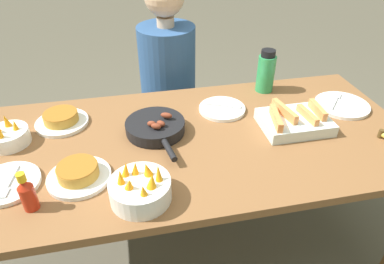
# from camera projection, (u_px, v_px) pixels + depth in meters

# --- Properties ---
(ground_plane) EXTENTS (14.00, 14.00, 0.00)m
(ground_plane) POSITION_uv_depth(u_px,v_px,m) (192.00, 249.00, 1.83)
(ground_plane) COLOR #565142
(dining_table) EXTENTS (1.85, 0.86, 0.74)m
(dining_table) POSITION_uv_depth(u_px,v_px,m) (192.00, 155.00, 1.46)
(dining_table) COLOR brown
(dining_table) RESTS_ON ground_plane
(melon_tray) EXTENTS (0.28, 0.22, 0.09)m
(melon_tray) POSITION_uv_depth(u_px,v_px,m) (294.00, 121.00, 1.46)
(melon_tray) COLOR silver
(melon_tray) RESTS_ON dining_table
(skillet) EXTENTS (0.25, 0.37, 0.08)m
(skillet) POSITION_uv_depth(u_px,v_px,m) (156.00, 127.00, 1.43)
(skillet) COLOR black
(skillet) RESTS_ON dining_table
(frittata_plate_center) EXTENTS (0.22, 0.22, 0.06)m
(frittata_plate_center) POSITION_uv_depth(u_px,v_px,m) (78.00, 174.00, 1.19)
(frittata_plate_center) COLOR white
(frittata_plate_center) RESTS_ON dining_table
(frittata_plate_side) EXTENTS (0.22, 0.22, 0.06)m
(frittata_plate_side) POSITION_uv_depth(u_px,v_px,m) (61.00, 120.00, 1.48)
(frittata_plate_side) COLOR white
(frittata_plate_side) RESTS_ON dining_table
(empty_plate_near_front) EXTENTS (0.25, 0.25, 0.02)m
(empty_plate_near_front) POSITION_uv_depth(u_px,v_px,m) (342.00, 105.00, 1.61)
(empty_plate_near_front) COLOR white
(empty_plate_near_front) RESTS_ON dining_table
(empty_plate_far_left) EXTENTS (0.22, 0.22, 0.02)m
(empty_plate_far_left) POSITION_uv_depth(u_px,v_px,m) (7.00, 184.00, 1.18)
(empty_plate_far_left) COLOR white
(empty_plate_far_left) RESTS_ON dining_table
(empty_plate_far_right) EXTENTS (0.21, 0.21, 0.02)m
(empty_plate_far_right) POSITION_uv_depth(u_px,v_px,m) (222.00, 109.00, 1.59)
(empty_plate_far_right) COLOR white
(empty_plate_far_right) RESTS_ON dining_table
(fruit_bowl_mango) EXTENTS (0.20, 0.20, 0.13)m
(fruit_bowl_mango) POSITION_uv_depth(u_px,v_px,m) (140.00, 189.00, 1.11)
(fruit_bowl_mango) COLOR white
(fruit_bowl_mango) RESTS_ON dining_table
(fruit_bowl_citrus) EXTENTS (0.16, 0.16, 0.12)m
(fruit_bowl_citrus) POSITION_uv_depth(u_px,v_px,m) (7.00, 136.00, 1.36)
(fruit_bowl_citrus) COLOR white
(fruit_bowl_citrus) RESTS_ON dining_table
(water_bottle) EXTENTS (0.09, 0.09, 0.21)m
(water_bottle) POSITION_uv_depth(u_px,v_px,m) (266.00, 72.00, 1.70)
(water_bottle) COLOR #2D9351
(water_bottle) RESTS_ON dining_table
(hot_sauce_bottle) EXTENTS (0.05, 0.05, 0.14)m
(hot_sauce_bottle) POSITION_uv_depth(u_px,v_px,m) (27.00, 193.00, 1.06)
(hot_sauce_bottle) COLOR #B72814
(hot_sauce_bottle) RESTS_ON dining_table
(person_figure) EXTENTS (0.35, 0.35, 1.24)m
(person_figure) POSITION_uv_depth(u_px,v_px,m) (170.00, 101.00, 2.09)
(person_figure) COLOR black
(person_figure) RESTS_ON ground_plane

